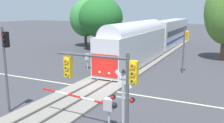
{
  "coord_description": "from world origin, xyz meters",
  "views": [
    {
      "loc": [
        10.47,
        -18.26,
        6.85
      ],
      "look_at": [
        0.47,
        2.56,
        2.0
      ],
      "focal_mm": 39.67,
      "sensor_mm": 36.0,
      "label": 1
    }
  ],
  "objects_px": {
    "crossing_gate_near": "(101,103)",
    "crossing_signal_mast": "(123,96)",
    "traffic_signal_median": "(6,57)",
    "traffic_signal_far_side": "(185,43)",
    "crossing_gate_far": "(93,58)",
    "traffic_signal_near_right": "(106,80)",
    "pine_left_background": "(85,18)",
    "commuter_train": "(156,36)",
    "oak_behind_train": "(101,17)"
  },
  "relations": [
    {
      "from": "crossing_gate_far",
      "to": "traffic_signal_median",
      "type": "distance_m",
      "value": 13.41
    },
    {
      "from": "commuter_train",
      "to": "traffic_signal_median",
      "type": "relative_size",
      "value": 6.58
    },
    {
      "from": "crossing_gate_near",
      "to": "crossing_signal_mast",
      "type": "bearing_deg",
      "value": -21.24
    },
    {
      "from": "crossing_gate_near",
      "to": "traffic_signal_near_right",
      "type": "relative_size",
      "value": 1.06
    },
    {
      "from": "traffic_signal_median",
      "to": "traffic_signal_far_side",
      "type": "relative_size",
      "value": 1.16
    },
    {
      "from": "traffic_signal_median",
      "to": "traffic_signal_near_right",
      "type": "bearing_deg",
      "value": -12.7
    },
    {
      "from": "crossing_gate_near",
      "to": "oak_behind_train",
      "type": "relative_size",
      "value": 0.6
    },
    {
      "from": "crossing_signal_mast",
      "to": "crossing_gate_far",
      "type": "height_order",
      "value": "crossing_signal_mast"
    },
    {
      "from": "traffic_signal_far_side",
      "to": "traffic_signal_near_right",
      "type": "distance_m",
      "value": 17.74
    },
    {
      "from": "crossing_gate_near",
      "to": "traffic_signal_near_right",
      "type": "height_order",
      "value": "traffic_signal_near_right"
    },
    {
      "from": "oak_behind_train",
      "to": "crossing_gate_near",
      "type": "bearing_deg",
      "value": -61.88
    },
    {
      "from": "traffic_signal_median",
      "to": "commuter_train",
      "type": "bearing_deg",
      "value": 84.34
    },
    {
      "from": "crossing_gate_far",
      "to": "pine_left_background",
      "type": "bearing_deg",
      "value": 124.1
    },
    {
      "from": "crossing_gate_far",
      "to": "commuter_train",
      "type": "bearing_deg",
      "value": 74.45
    },
    {
      "from": "crossing_signal_mast",
      "to": "pine_left_background",
      "type": "height_order",
      "value": "pine_left_background"
    },
    {
      "from": "commuter_train",
      "to": "crossing_signal_mast",
      "type": "height_order",
      "value": "commuter_train"
    },
    {
      "from": "commuter_train",
      "to": "traffic_signal_near_right",
      "type": "xyz_separation_m",
      "value": [
        5.67,
        -28.33,
        1.01
      ]
    },
    {
      "from": "traffic_signal_far_side",
      "to": "pine_left_background",
      "type": "distance_m",
      "value": 24.48
    },
    {
      "from": "traffic_signal_median",
      "to": "pine_left_background",
      "type": "xyz_separation_m",
      "value": [
        -11.8,
        28.97,
        1.39
      ]
    },
    {
      "from": "crossing_signal_mast",
      "to": "oak_behind_train",
      "type": "xyz_separation_m",
      "value": [
        -15.26,
        26.03,
        3.22
      ]
    },
    {
      "from": "crossing_gate_near",
      "to": "traffic_signal_far_side",
      "type": "height_order",
      "value": "traffic_signal_far_side"
    },
    {
      "from": "crossing_gate_far",
      "to": "pine_left_background",
      "type": "distance_m",
      "value": 19.5
    },
    {
      "from": "crossing_gate_far",
      "to": "traffic_signal_median",
      "type": "height_order",
      "value": "traffic_signal_median"
    },
    {
      "from": "oak_behind_train",
      "to": "crossing_signal_mast",
      "type": "bearing_deg",
      "value": -59.61
    },
    {
      "from": "crossing_gate_near",
      "to": "traffic_signal_far_side",
      "type": "distance_m",
      "value": 15.24
    },
    {
      "from": "traffic_signal_median",
      "to": "traffic_signal_near_right",
      "type": "relative_size",
      "value": 1.14
    },
    {
      "from": "oak_behind_train",
      "to": "pine_left_background",
      "type": "distance_m",
      "value": 5.48
    },
    {
      "from": "commuter_train",
      "to": "crossing_gate_near",
      "type": "height_order",
      "value": "commuter_train"
    },
    {
      "from": "crossing_signal_mast",
      "to": "crossing_gate_far",
      "type": "distance_m",
      "value": 15.93
    },
    {
      "from": "crossing_signal_mast",
      "to": "traffic_signal_far_side",
      "type": "relative_size",
      "value": 0.78
    },
    {
      "from": "commuter_train",
      "to": "crossing_gate_far",
      "type": "bearing_deg",
      "value": -105.55
    },
    {
      "from": "pine_left_background",
      "to": "crossing_gate_near",
      "type": "bearing_deg",
      "value": -56.87
    },
    {
      "from": "pine_left_background",
      "to": "oak_behind_train",
      "type": "bearing_deg",
      "value": -29.56
    },
    {
      "from": "crossing_signal_mast",
      "to": "traffic_signal_median",
      "type": "relative_size",
      "value": 0.67
    },
    {
      "from": "crossing_signal_mast",
      "to": "traffic_signal_median",
      "type": "bearing_deg",
      "value": -178.31
    },
    {
      "from": "crossing_gate_far",
      "to": "traffic_signal_far_side",
      "type": "relative_size",
      "value": 1.25
    },
    {
      "from": "traffic_signal_median",
      "to": "oak_behind_train",
      "type": "relative_size",
      "value": 0.64
    },
    {
      "from": "crossing_signal_mast",
      "to": "traffic_signal_median",
      "type": "xyz_separation_m",
      "value": [
        -8.22,
        -0.24,
        1.51
      ]
    },
    {
      "from": "commuter_train",
      "to": "crossing_gate_far",
      "type": "distance_m",
      "value": 13.9
    },
    {
      "from": "crossing_signal_mast",
      "to": "pine_left_background",
      "type": "relative_size",
      "value": 0.44
    },
    {
      "from": "traffic_signal_median",
      "to": "oak_behind_train",
      "type": "height_order",
      "value": "oak_behind_train"
    },
    {
      "from": "traffic_signal_far_side",
      "to": "oak_behind_train",
      "type": "height_order",
      "value": "oak_behind_train"
    },
    {
      "from": "traffic_signal_near_right",
      "to": "traffic_signal_median",
      "type": "bearing_deg",
      "value": 167.3
    },
    {
      "from": "crossing_gate_near",
      "to": "traffic_signal_median",
      "type": "xyz_separation_m",
      "value": [
        -6.51,
        -0.91,
        2.45
      ]
    },
    {
      "from": "crossing_gate_near",
      "to": "commuter_train",
      "type": "bearing_deg",
      "value": 98.65
    },
    {
      "from": "traffic_signal_far_side",
      "to": "commuter_train",
      "type": "bearing_deg",
      "value": 120.12
    },
    {
      "from": "crossing_gate_near",
      "to": "crossing_signal_mast",
      "type": "height_order",
      "value": "crossing_signal_mast"
    },
    {
      "from": "traffic_signal_median",
      "to": "traffic_signal_far_side",
      "type": "xyz_separation_m",
      "value": [
        8.77,
        15.86,
        -0.54
      ]
    },
    {
      "from": "traffic_signal_near_right",
      "to": "pine_left_background",
      "type": "xyz_separation_m",
      "value": [
        -20.09,
        30.84,
        1.46
      ]
    },
    {
      "from": "crossing_signal_mast",
      "to": "pine_left_background",
      "type": "distance_m",
      "value": 35.13
    }
  ]
}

